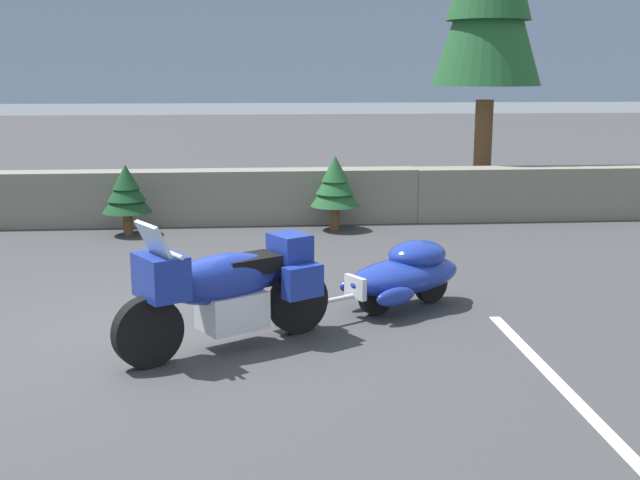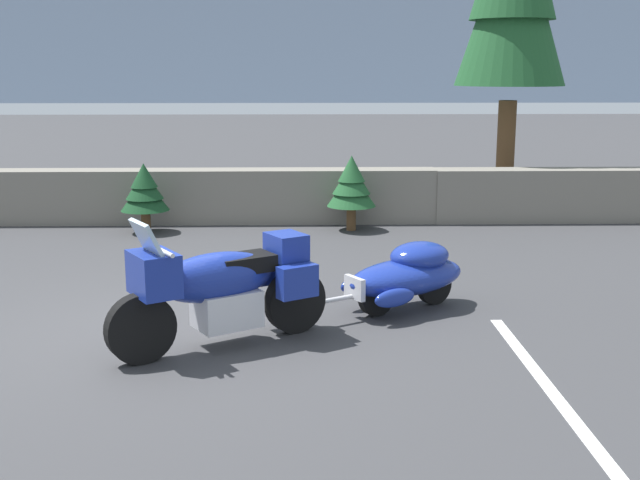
{
  "view_description": "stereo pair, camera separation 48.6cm",
  "coord_description": "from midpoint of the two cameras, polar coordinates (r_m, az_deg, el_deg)",
  "views": [
    {
      "loc": [
        1.15,
        -7.88,
        2.67
      ],
      "look_at": [
        1.84,
        0.53,
        0.85
      ],
      "focal_mm": 44.8,
      "sensor_mm": 36.0,
      "label": 1
    },
    {
      "loc": [
        1.63,
        -7.9,
        2.67
      ],
      "look_at": [
        1.84,
        0.53,
        0.85
      ],
      "focal_mm": 44.8,
      "sensor_mm": 36.0,
      "label": 2
    }
  ],
  "objects": [
    {
      "name": "ground_plane",
      "position": [
        8.44,
        -10.88,
        -6.49
      ],
      "size": [
        80.0,
        80.0,
        0.0
      ],
      "primitive_type": "plane",
      "color": "#38383A"
    },
    {
      "name": "stone_guard_wall",
      "position": [
        14.08,
        -4.27,
        3.11
      ],
      "size": [
        24.0,
        0.58,
        0.94
      ],
      "color": "slate",
      "rests_on": "ground"
    },
    {
      "name": "distant_ridgeline",
      "position": [
        104.02,
        -2.26,
        15.08
      ],
      "size": [
        240.0,
        80.0,
        16.0
      ],
      "primitive_type": "cube",
      "color": "#8C9EB7",
      "rests_on": "ground"
    },
    {
      "name": "touring_motorcycle",
      "position": [
        7.73,
        -5.31,
        -3.25
      ],
      "size": [
        2.05,
        1.44,
        1.33
      ],
      "color": "black",
      "rests_on": "ground"
    },
    {
      "name": "car_shaped_trailer",
      "position": [
        9.02,
        7.8,
        -2.44
      ],
      "size": [
        2.07,
        1.45,
        0.76
      ],
      "color": "black",
      "rests_on": "ground"
    },
    {
      "name": "pine_sapling_near",
      "position": [
        13.33,
        3.31,
        4.03
      ],
      "size": [
        0.82,
        0.82,
        1.26
      ],
      "color": "brown",
      "rests_on": "ground"
    },
    {
      "name": "pine_sapling_farther",
      "position": [
        13.37,
        -11.42,
        3.55
      ],
      "size": [
        0.8,
        0.8,
        1.16
      ],
      "color": "brown",
      "rests_on": "ground"
    },
    {
      "name": "parking_stripe_marker",
      "position": [
        7.31,
        17.72,
        -9.81
      ],
      "size": [
        0.12,
        3.6,
        0.01
      ],
      "primitive_type": "cube",
      "color": "silver",
      "rests_on": "ground"
    }
  ]
}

